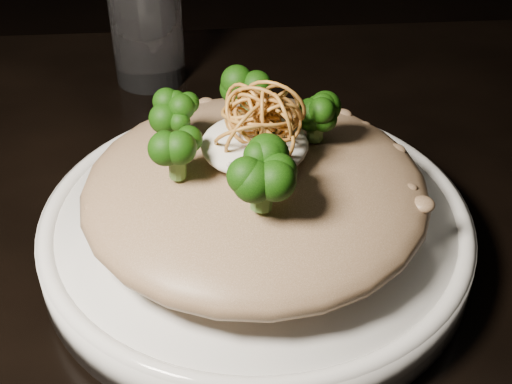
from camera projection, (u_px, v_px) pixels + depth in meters
table at (167, 329)px, 0.60m from camera, size 1.10×0.80×0.75m
plate at (256, 232)px, 0.54m from camera, size 0.32×0.32×0.03m
risotto at (255, 189)px, 0.51m from camera, size 0.25×0.25×0.05m
broccoli at (251, 124)px, 0.48m from camera, size 0.14×0.14×0.05m
cheese at (255, 144)px, 0.49m from camera, size 0.07×0.07×0.02m
shallots at (264, 105)px, 0.47m from camera, size 0.07×0.07×0.04m
drinking_glass at (146, 22)px, 0.73m from camera, size 0.08×0.08×0.13m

